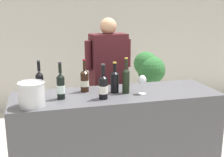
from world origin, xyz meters
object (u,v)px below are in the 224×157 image
object	(u,v)px
wine_bottle_5	(61,86)
wine_glass	(142,81)
wine_bottle_0	(103,87)
wine_bottle_3	(40,84)
potted_shrub	(149,81)
person_server	(108,90)
ice_bucket	(32,94)
wine_bottle_1	(126,79)
wine_bottle_2	(115,81)
wine_bottle_4	(85,81)

from	to	relation	value
wine_bottle_5	wine_glass	bearing A→B (deg)	-3.10
wine_bottle_0	wine_bottle_5	bearing A→B (deg)	165.79
wine_bottle_3	potted_shrub	size ratio (longest dim) A/B	0.30
wine_glass	person_server	distance (m)	0.81
ice_bucket	potted_shrub	bearing A→B (deg)	42.85
wine_glass	wine_bottle_1	bearing A→B (deg)	153.99
wine_bottle_3	person_server	world-z (taller)	person_server
wine_bottle_0	potted_shrub	bearing A→B (deg)	54.85
wine_bottle_0	wine_glass	xyz separation A→B (m)	(0.39, 0.05, 0.01)
wine_bottle_2	person_server	size ratio (longest dim) A/B	0.18
wine_bottle_4	potted_shrub	size ratio (longest dim) A/B	0.28
wine_bottle_0	wine_bottle_4	world-z (taller)	wine_bottle_4
wine_bottle_0	potted_shrub	size ratio (longest dim) A/B	0.28
wine_bottle_5	potted_shrub	size ratio (longest dim) A/B	0.29
wine_bottle_2	wine_glass	bearing A→B (deg)	-25.05
ice_bucket	potted_shrub	distance (m)	2.32
wine_bottle_4	wine_glass	bearing A→B (deg)	-22.79
wine_bottle_1	wine_bottle_4	size ratio (longest dim) A/B	1.07
wine_bottle_3	ice_bucket	xyz separation A→B (m)	(-0.07, -0.26, -0.02)
wine_bottle_2	person_server	bearing A→B (deg)	81.29
wine_bottle_0	wine_bottle_1	size ratio (longest dim) A/B	0.93
wine_glass	ice_bucket	world-z (taller)	ice_bucket
wine_bottle_0	ice_bucket	distance (m)	0.62
wine_bottle_3	wine_bottle_1	bearing A→B (deg)	-5.96
wine_bottle_2	ice_bucket	world-z (taller)	wine_bottle_2
wine_bottle_1	wine_glass	bearing A→B (deg)	-26.01
wine_bottle_1	wine_bottle_2	world-z (taller)	wine_bottle_1
wine_bottle_3	wine_bottle_4	size ratio (longest dim) A/B	1.06
wine_bottle_0	person_server	bearing A→B (deg)	72.73
wine_bottle_0	wine_bottle_5	world-z (taller)	wine_bottle_5
wine_bottle_4	wine_bottle_5	size ratio (longest dim) A/B	0.95
wine_bottle_0	wine_bottle_1	world-z (taller)	wine_bottle_1
wine_bottle_1	wine_bottle_3	size ratio (longest dim) A/B	1.01
wine_bottle_4	potted_shrub	world-z (taller)	wine_bottle_4
wine_bottle_4	ice_bucket	world-z (taller)	wine_bottle_4
wine_bottle_3	wine_bottle_4	bearing A→B (deg)	8.67
ice_bucket	wine_bottle_4	bearing A→B (deg)	33.34
wine_bottle_3	wine_glass	distance (m)	0.96
wine_bottle_2	potted_shrub	xyz separation A→B (m)	(0.91, 1.34, -0.39)
wine_glass	person_server	bearing A→B (deg)	101.00
wine_bottle_2	wine_bottle_3	world-z (taller)	wine_bottle_3
wine_bottle_1	wine_bottle_2	xyz separation A→B (m)	(-0.10, 0.04, -0.02)
wine_bottle_3	ice_bucket	distance (m)	0.27
ice_bucket	wine_bottle_0	bearing A→B (deg)	5.18
wine_bottle_4	wine_bottle_2	bearing A→B (deg)	-20.74
wine_bottle_0	wine_bottle_4	size ratio (longest dim) A/B	0.99
wine_bottle_4	person_server	xyz separation A→B (m)	(0.37, 0.53, -0.27)
wine_bottle_2	wine_bottle_3	xyz separation A→B (m)	(-0.70, 0.04, 0.00)
wine_bottle_0	wine_bottle_4	bearing A→B (deg)	114.76
wine_bottle_1	person_server	size ratio (longest dim) A/B	0.21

